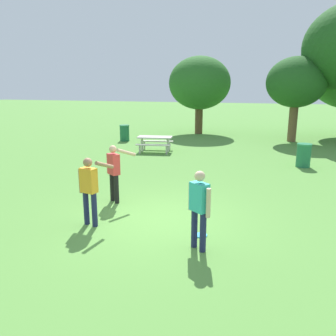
% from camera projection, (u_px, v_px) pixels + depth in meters
% --- Properties ---
extents(ground_plane, '(120.00, 120.00, 0.00)m').
position_uv_depth(ground_plane, '(157.00, 219.00, 8.46)').
color(ground_plane, '#568E3D').
extents(person_thrower, '(0.83, 0.53, 1.64)m').
position_uv_depth(person_thrower, '(114.00, 169.00, 9.50)').
color(person_thrower, black).
rests_on(person_thrower, ground).
extents(person_catcher, '(0.51, 0.40, 1.64)m').
position_uv_depth(person_catcher, '(199.00, 205.00, 6.69)').
color(person_catcher, '#1E234C').
rests_on(person_catcher, ground).
extents(person_bystander, '(0.73, 0.65, 1.64)m').
position_uv_depth(person_bystander, '(89.00, 186.00, 7.88)').
color(person_bystander, '#1E234C').
rests_on(person_bystander, ground).
extents(frisbee, '(0.27, 0.27, 0.03)m').
position_uv_depth(frisbee, '(201.00, 235.00, 7.51)').
color(frisbee, '#2D9EDB').
rests_on(frisbee, ground).
extents(picnic_table_near, '(1.93, 1.70, 0.77)m').
position_uv_depth(picnic_table_near, '(155.00, 141.00, 16.96)').
color(picnic_table_near, beige).
rests_on(picnic_table_near, ground).
extents(trash_can_beside_table, '(0.59, 0.59, 0.96)m').
position_uv_depth(trash_can_beside_table, '(304.00, 155.00, 13.79)').
color(trash_can_beside_table, '#237047').
rests_on(trash_can_beside_table, ground).
extents(trash_can_further_along, '(0.59, 0.59, 0.96)m').
position_uv_depth(trash_can_further_along, '(125.00, 133.00, 20.32)').
color(trash_can_further_along, '#1E663D').
rests_on(trash_can_further_along, ground).
extents(tree_tall_left, '(4.15, 4.15, 5.18)m').
position_uv_depth(tree_tall_left, '(200.00, 83.00, 22.82)').
color(tree_tall_left, brown).
rests_on(tree_tall_left, ground).
extents(tree_broad_center, '(3.40, 3.40, 4.88)m').
position_uv_depth(tree_broad_center, '(296.00, 83.00, 19.49)').
color(tree_broad_center, brown).
rests_on(tree_broad_center, ground).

